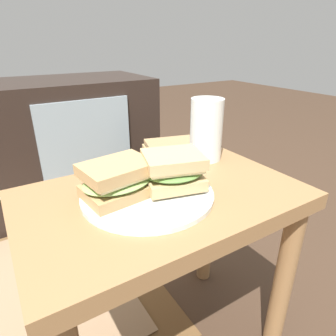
{
  "coord_description": "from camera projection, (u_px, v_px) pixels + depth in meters",
  "views": [
    {
      "loc": [
        -0.26,
        -0.45,
        0.74
      ],
      "look_at": [
        0.01,
        0.0,
        0.51
      ],
      "focal_mm": 31.28,
      "sensor_mm": 36.0,
      "label": 1
    }
  ],
  "objects": [
    {
      "name": "paper_bag",
      "position": [
        173.0,
        189.0,
        1.18
      ],
      "size": [
        0.24,
        0.21,
        0.39
      ],
      "color": "tan",
      "rests_on": "ground"
    },
    {
      "name": "beer_glass",
      "position": [
        206.0,
        130.0,
        0.72
      ],
      "size": [
        0.08,
        0.08,
        0.15
      ],
      "color": "silver",
      "rests_on": "side_table"
    },
    {
      "name": "tv_cabinet",
      "position": [
        48.0,
        145.0,
        1.37
      ],
      "size": [
        0.96,
        0.46,
        0.58
      ],
      "color": "black",
      "rests_on": "ground"
    },
    {
      "name": "sandwich_front",
      "position": [
        118.0,
        180.0,
        0.54
      ],
      "size": [
        0.15,
        0.12,
        0.07
      ],
      "color": "tan",
      "rests_on": "plate"
    },
    {
      "name": "sandwich_back",
      "position": [
        173.0,
        170.0,
        0.57
      ],
      "size": [
        0.14,
        0.13,
        0.07
      ],
      "color": "tan",
      "rests_on": "plate"
    },
    {
      "name": "plate",
      "position": [
        147.0,
        193.0,
        0.57
      ],
      "size": [
        0.26,
        0.26,
        0.01
      ],
      "primitive_type": "cylinder",
      "color": "silver",
      "rests_on": "side_table"
    },
    {
      "name": "side_table",
      "position": [
        163.0,
        229.0,
        0.63
      ],
      "size": [
        0.56,
        0.36,
        0.46
      ],
      "color": "olive",
      "rests_on": "ground"
    }
  ]
}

